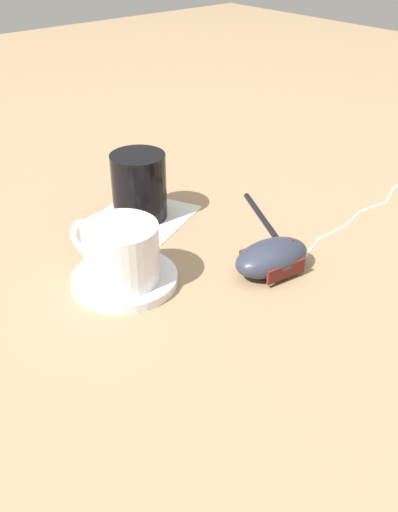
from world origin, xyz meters
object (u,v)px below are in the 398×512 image
computer_mouse (272,257)px  drinking_glass (139,186)px  coffee_cup (120,252)px  saucer (125,279)px  pen (262,215)px

computer_mouse → drinking_glass: drinking_glass is taller
coffee_cup → computer_mouse: 0.18m
saucer → coffee_cup: size_ratio=1.10×
drinking_glass → pen: (-0.13, 0.12, -0.04)m
coffee_cup → drinking_glass: drinking_glass is taller
coffee_cup → drinking_glass: 0.17m
computer_mouse → pen: (-0.09, -0.10, -0.02)m
coffee_cup → computer_mouse: coffee_cup is taller
saucer → computer_mouse: bearing=147.8°
pen → computer_mouse: bearing=48.7°
pen → saucer: bearing=2.1°
coffee_cup → drinking_glass: bearing=-132.7°
saucer → computer_mouse: (-0.15, 0.10, 0.01)m
saucer → coffee_cup: 0.04m
drinking_glass → pen: size_ratio=0.67×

